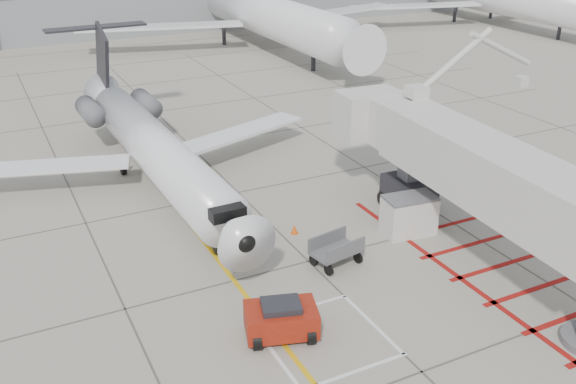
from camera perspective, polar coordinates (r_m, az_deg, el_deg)
ground_plane at (r=25.16m, az=6.21°, el=-10.33°), size 260.00×260.00×0.00m
regional_jet at (r=32.74m, az=-10.78°, el=4.84°), size 21.94×27.34×7.02m
jet_bridge at (r=27.63m, az=17.50°, el=0.48°), size 9.50×18.38×7.17m
pushback_tug at (r=23.28m, az=-0.62°, el=-11.16°), size 2.91×2.27×1.49m
baggage_cart at (r=27.59m, az=4.31°, el=-5.20°), size 2.31×1.69×1.33m
ground_power_unit at (r=30.38m, az=10.69°, el=-2.03°), size 2.52×1.65×1.88m
cone_nose at (r=29.49m, az=-5.84°, el=-4.02°), size 0.40×0.40×0.56m
cone_side at (r=30.16m, az=0.58°, el=-3.31°), size 0.32×0.32×0.45m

